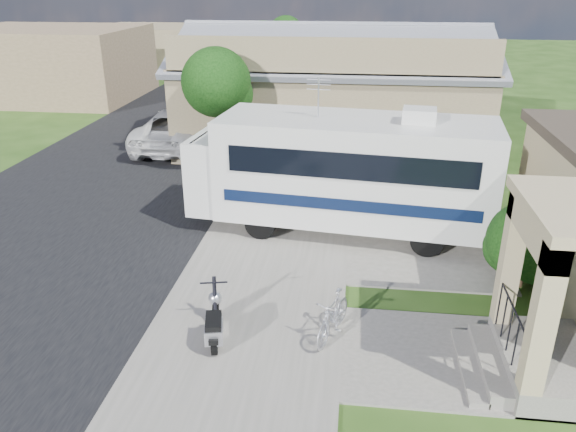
# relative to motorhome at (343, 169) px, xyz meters

# --- Properties ---
(ground) EXTENTS (120.00, 120.00, 0.00)m
(ground) POSITION_rel_motorhome_xyz_m (-0.77, -4.73, -1.82)
(ground) COLOR #1F3C10
(street_slab) EXTENTS (9.00, 80.00, 0.02)m
(street_slab) POSITION_rel_motorhome_xyz_m (-8.27, 5.27, -1.81)
(street_slab) COLOR black
(street_slab) RESTS_ON ground
(sidewalk_slab) EXTENTS (4.00, 80.00, 0.06)m
(sidewalk_slab) POSITION_rel_motorhome_xyz_m (-1.77, 5.27, -1.79)
(sidewalk_slab) COLOR #636059
(sidewalk_slab) RESTS_ON ground
(driveway_slab) EXTENTS (7.00, 6.00, 0.05)m
(driveway_slab) POSITION_rel_motorhome_xyz_m (0.73, -0.23, -1.80)
(driveway_slab) COLOR #636059
(driveway_slab) RESTS_ON ground
(walk_slab) EXTENTS (4.00, 3.00, 0.05)m
(walk_slab) POSITION_rel_motorhome_xyz_m (2.23, -5.73, -1.80)
(walk_slab) COLOR #636059
(walk_slab) RESTS_ON ground
(warehouse) EXTENTS (12.50, 8.40, 5.04)m
(warehouse) POSITION_rel_motorhome_xyz_m (-0.77, 9.24, 0.16)
(warehouse) COLOR #766649
(warehouse) RESTS_ON ground
(distant_bldg_far) EXTENTS (10.00, 8.00, 4.00)m
(distant_bldg_far) POSITION_rel_motorhome_xyz_m (-17.77, 17.27, 0.18)
(distant_bldg_far) COLOR brown
(distant_bldg_far) RESTS_ON ground
(distant_bldg_near) EXTENTS (8.00, 7.00, 3.20)m
(distant_bldg_near) POSITION_rel_motorhome_xyz_m (-15.77, 29.27, -0.22)
(distant_bldg_near) COLOR #766649
(distant_bldg_near) RESTS_ON ground
(street_tree_a) EXTENTS (2.44, 2.40, 4.58)m
(street_tree_a) POSITION_rel_motorhome_xyz_m (-4.47, 4.33, 1.42)
(street_tree_a) COLOR black
(street_tree_a) RESTS_ON ground
(street_tree_b) EXTENTS (2.44, 2.40, 4.73)m
(street_tree_b) POSITION_rel_motorhome_xyz_m (-4.47, 14.33, 1.57)
(street_tree_b) COLOR black
(street_tree_b) RESTS_ON ground
(street_tree_c) EXTENTS (2.44, 2.40, 4.42)m
(street_tree_c) POSITION_rel_motorhome_xyz_m (-4.47, 23.33, 1.28)
(street_tree_c) COLOR black
(street_tree_c) RESTS_ON ground
(motorhome) EXTENTS (8.53, 3.52, 4.25)m
(motorhome) POSITION_rel_motorhome_xyz_m (0.00, 0.00, 0.00)
(motorhome) COLOR silver
(motorhome) RESTS_ON ground
(shrub) EXTENTS (2.00, 1.91, 2.45)m
(shrub) POSITION_rel_motorhome_xyz_m (4.35, -2.66, -0.57)
(shrub) COLOR black
(shrub) RESTS_ON ground
(scooter) EXTENTS (0.68, 1.58, 1.04)m
(scooter) POSITION_rel_motorhome_xyz_m (-2.29, -5.75, -1.36)
(scooter) COLOR black
(scooter) RESTS_ON ground
(bicycle) EXTENTS (0.94, 1.63, 0.94)m
(bicycle) POSITION_rel_motorhome_xyz_m (0.02, -5.34, -1.35)
(bicycle) COLOR #B4B4BD
(bicycle) RESTS_ON ground
(pickup_truck) EXTENTS (2.88, 6.07, 1.67)m
(pickup_truck) POSITION_rel_motorhome_xyz_m (-7.03, 7.70, -0.99)
(pickup_truck) COLOR silver
(pickup_truck) RESTS_ON ground
(van) EXTENTS (3.07, 6.79, 1.93)m
(van) POSITION_rel_motorhome_xyz_m (-7.22, 15.61, -0.86)
(van) COLOR silver
(van) RESTS_ON ground
(garden_hose) EXTENTS (0.40, 0.40, 0.18)m
(garden_hose) POSITION_rel_motorhome_xyz_m (2.96, -5.14, -1.73)
(garden_hose) COLOR #167024
(garden_hose) RESTS_ON ground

